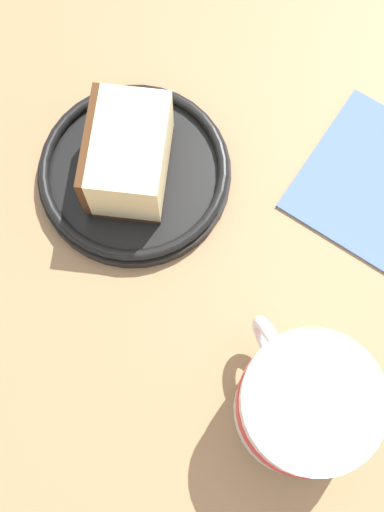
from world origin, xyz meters
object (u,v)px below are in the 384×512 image
at_px(small_plate, 135,172).
at_px(cake_slice, 128,155).
at_px(folded_napkin, 381,184).
at_px(tea_mug, 305,404).

relative_size(small_plate, cake_slice, 1.51).
bearing_deg(folded_napkin, cake_slice, -53.52).
xyz_separation_m(small_plate, tea_mug, (0.07, 0.22, 0.04)).
xyz_separation_m(cake_slice, tea_mug, (0.07, 0.22, 0.00)).
xyz_separation_m(tea_mug, folded_napkin, (-0.20, -0.05, -0.04)).
bearing_deg(tea_mug, folded_napkin, -164.78).
height_order(small_plate, tea_mug, tea_mug).
height_order(small_plate, cake_slice, cake_slice).
distance_m(small_plate, folded_napkin, 0.21).
height_order(cake_slice, tea_mug, tea_mug).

